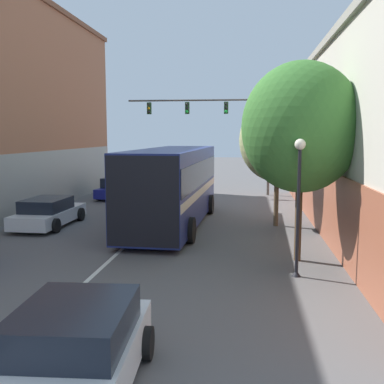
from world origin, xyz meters
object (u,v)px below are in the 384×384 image
object	(u,v)px
bus	(173,183)
hatchback_foreground	(72,356)
street_lamp	(299,197)
street_tree_far	(278,140)
parked_car_left_near	(141,179)
parked_car_left_mid	(48,213)
traffic_signal_gantry	(221,120)
parked_car_left_distant	(121,188)
street_tree_near	(301,128)

from	to	relation	value
bus	hatchback_foreground	distance (m)	13.49
street_lamp	street_tree_far	bearing A→B (deg)	91.15
street_lamp	street_tree_far	xyz separation A→B (m)	(-0.15, 7.37, 1.53)
hatchback_foreground	parked_car_left_near	distance (m)	28.26
street_lamp	street_tree_far	world-z (taller)	street_tree_far
parked_car_left_mid	street_tree_far	bearing A→B (deg)	-81.59
parked_car_left_near	traffic_signal_gantry	world-z (taller)	traffic_signal_gantry
parked_car_left_distant	street_tree_far	xyz separation A→B (m)	(9.46, -7.87, 3.21)
hatchback_foreground	street_tree_near	bearing A→B (deg)	-30.92
bus	street_tree_far	world-z (taller)	street_tree_far
traffic_signal_gantry	street_lamp	xyz separation A→B (m)	(3.30, -17.83, -2.73)
bus	street_lamp	distance (m)	8.35
parked_car_left_distant	street_tree_far	distance (m)	12.72
parked_car_left_mid	traffic_signal_gantry	world-z (taller)	traffic_signal_gantry
street_lamp	traffic_signal_gantry	bearing A→B (deg)	100.48
street_tree_far	bus	bearing A→B (deg)	-173.58
traffic_signal_gantry	street_tree_far	distance (m)	10.99
parked_car_left_near	parked_car_left_mid	world-z (taller)	parked_car_left_near
parked_car_left_near	street_lamp	bearing A→B (deg)	-153.01
traffic_signal_gantry	street_tree_near	world-z (taller)	traffic_signal_gantry
street_tree_near	street_tree_far	bearing A→B (deg)	93.58
parked_car_left_near	street_tree_near	bearing A→B (deg)	-150.65
parked_car_left_distant	street_lamp	world-z (taller)	street_lamp
parked_car_left_distant	bus	bearing A→B (deg)	-142.01
street_tree_far	traffic_signal_gantry	bearing A→B (deg)	106.75
bus	parked_car_left_distant	size ratio (longest dim) A/B	2.35
hatchback_foreground	parked_car_left_mid	bearing A→B (deg)	22.81
hatchback_foreground	traffic_signal_gantry	size ratio (longest dim) A/B	0.44
parked_car_left_distant	street_tree_near	bearing A→B (deg)	-136.04
hatchback_foreground	street_lamp	xyz separation A→B (m)	(4.13, 6.57, 1.65)
traffic_signal_gantry	parked_car_left_near	bearing A→B (deg)	152.54
parked_car_left_near	parked_car_left_mid	size ratio (longest dim) A/B	1.06
traffic_signal_gantry	street_tree_near	bearing A→B (deg)	-77.74
street_lamp	parked_car_left_mid	bearing A→B (deg)	149.74
street_lamp	parked_car_left_distant	bearing A→B (deg)	122.25
bus	street_tree_far	distance (m)	5.03
hatchback_foreground	street_tree_near	world-z (taller)	street_tree_near
traffic_signal_gantry	parked_car_left_mid	bearing A→B (deg)	-120.57
parked_car_left_mid	street_tree_near	distance (m)	11.92
hatchback_foreground	street_tree_near	xyz separation A→B (m)	(4.33, 8.28, 3.64)
traffic_signal_gantry	street_lamp	size ratio (longest dim) A/B	2.44
hatchback_foreground	street_lamp	world-z (taller)	street_lamp
traffic_signal_gantry	street_lamp	world-z (taller)	traffic_signal_gantry
street_lamp	street_tree_near	world-z (taller)	street_tree_near
parked_car_left_mid	traffic_signal_gantry	distance (m)	14.44
street_tree_far	parked_car_left_mid	bearing A→B (deg)	-172.32
parked_car_left_mid	street_lamp	bearing A→B (deg)	-119.53
hatchback_foreground	street_tree_far	xyz separation A→B (m)	(3.98, 13.93, 3.18)
street_tree_near	hatchback_foreground	bearing A→B (deg)	-117.63
parked_car_left_distant	street_lamp	size ratio (longest dim) A/B	1.12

